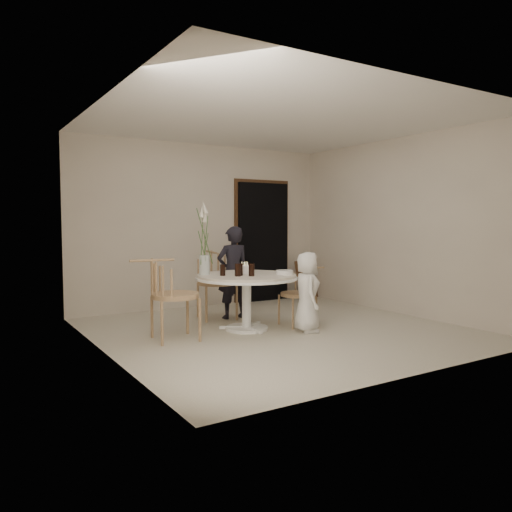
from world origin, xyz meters
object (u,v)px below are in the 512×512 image
table (247,283)px  flower_vase (204,249)px  chair_right (304,288)px  girl (233,272)px  chair_far (214,274)px  chair_left (164,287)px  boy (307,292)px  birthday_cake (245,269)px

table → flower_vase: 0.71m
chair_right → girl: bearing=-142.7°
chair_far → girl: girl is taller
chair_right → girl: (-0.60, 0.93, 0.16)m
table → chair_left: chair_left is taller
chair_far → flower_vase: (-0.52, -0.73, 0.43)m
flower_vase → chair_right: bearing=-18.4°
chair_right → chair_far: bearing=-141.3°
chair_far → boy: 1.63m
chair_left → boy: boy is taller
table → flower_vase: (-0.47, 0.28, 0.45)m
chair_left → girl: size_ratio=0.73×
table → birthday_cake: (0.05, 0.13, 0.17)m
table → flower_vase: size_ratio=1.39×
chair_right → chair_left: chair_left is taller
chair_right → flower_vase: (-1.31, 0.43, 0.55)m
boy → flower_vase: 1.45m
chair_left → girl: (1.38, 0.79, 0.03)m
birthday_cake → chair_right: bearing=-20.0°
girl → table: bearing=77.3°
chair_right → chair_left: 1.99m
chair_left → boy: 1.82m
table → chair_right: chair_right is taller
chair_right → chair_left: (-1.98, 0.15, 0.12)m
chair_right → boy: (-0.23, -0.36, -0.00)m
girl → flower_vase: bearing=39.1°
chair_far → flower_vase: size_ratio=1.03×
boy → flower_vase: (-1.07, 0.79, 0.55)m
boy → chair_right: bearing=-9.1°
birthday_cake → chair_left: bearing=-173.5°
boy → birthday_cake: 0.89m
chair_right → boy: boy is taller
boy → flower_vase: bearing=77.2°
table → birthday_cake: bearing=68.3°
chair_right → chair_left: bearing=-89.7°
chair_right → boy: bearing=-28.2°
chair_far → birthday_cake: (0.01, -0.88, 0.15)m
chair_left → flower_vase: size_ratio=1.04×
birthday_cake → flower_vase: flower_vase is taller
birthday_cake → table: bearing=-111.7°
chair_right → table: bearing=-95.9°
table → birthday_cake: size_ratio=6.03×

